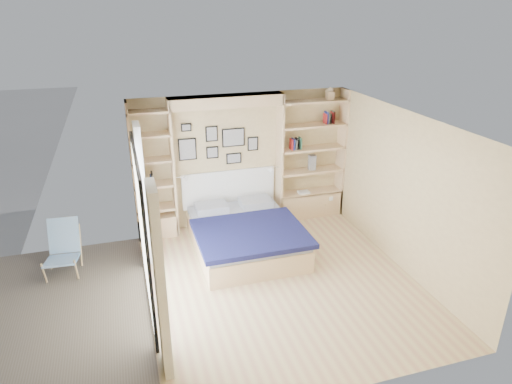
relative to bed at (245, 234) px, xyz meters
name	(u,v)px	position (x,y,z in m)	size (l,w,h in m)	color
ground	(280,281)	(0.26, -1.11, -0.28)	(4.50, 4.50, 0.00)	#D3BB82
room_shell	(231,184)	(-0.13, 0.41, 0.80)	(4.50, 4.50, 4.50)	#DAC084
bed	(245,234)	(0.00, 0.00, 0.00)	(1.78, 2.23, 1.07)	beige
photo_gallery	(217,144)	(-0.19, 1.11, 1.32)	(1.48, 0.02, 0.82)	black
reading_lamps	(229,173)	(-0.04, 0.89, 0.82)	(1.92, 0.12, 0.15)	silver
shelf_decor	(301,135)	(1.37, 0.95, 1.41)	(3.47, 0.23, 2.03)	#A51E1E
deck	(26,325)	(-3.34, -1.11, -0.28)	(3.20, 4.00, 0.05)	#6A5C4E
deck_chair	(63,248)	(-2.93, 0.18, 0.11)	(0.55, 0.85, 0.82)	tan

